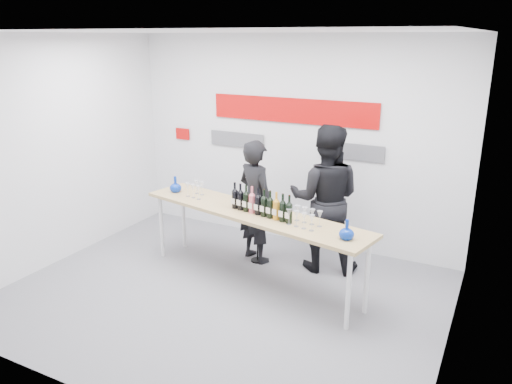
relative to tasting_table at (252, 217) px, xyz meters
The scene contains 12 objects.
ground 1.00m from the tasting_table, 106.48° to the right, with size 5.00×5.00×0.00m, color slate.
back_wall 1.65m from the tasting_table, 95.44° to the left, with size 5.00×0.04×3.00m, color silver.
signage 1.77m from the tasting_table, 97.67° to the left, with size 3.38×0.02×0.79m.
tasting_table is the anchor object (origin of this frame).
wine_bottles 0.29m from the tasting_table, 26.30° to the right, with size 0.88×0.25×0.33m.
decanter_left 1.32m from the tasting_table, behind, with size 0.16×0.16×0.21m, color navy, non-canonical shape.
decanter_right 1.32m from the tasting_table, 13.67° to the right, with size 0.16×0.16×0.21m, color navy, non-canonical shape.
glasses_left 0.96m from the tasting_table, 169.28° to the left, with size 0.26×0.26×0.18m.
glasses_right 0.77m from the tasting_table, 11.69° to the right, with size 0.39×0.28×0.18m.
presenter_left 0.67m from the tasting_table, 113.58° to the left, with size 0.61×0.40×1.67m, color black.
presenter_right 1.02m from the tasting_table, 50.27° to the left, with size 0.93×0.73×1.92m, color black.
mic_stand 0.70m from the tasting_table, 110.76° to the left, with size 0.19×0.19×1.59m.
Camera 1 is at (2.78, -4.53, 2.96)m, focal length 35.00 mm.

